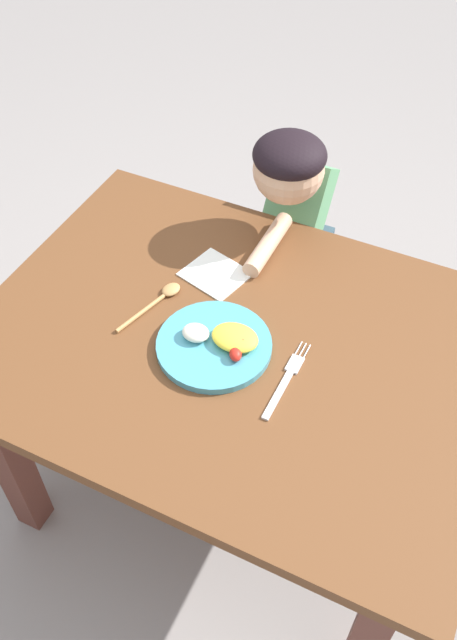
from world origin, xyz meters
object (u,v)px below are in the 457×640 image
(fork, at_px, (286,380))
(person, at_px, (293,242))
(plate, at_px, (217,344))
(spoon, at_px, (160,298))

(fork, xyz_separation_m, person, (-0.21, 0.58, -0.13))
(plate, bearing_deg, fork, -6.56)
(spoon, relative_size, person, 0.21)
(plate, distance_m, fork, 0.18)
(fork, height_order, spoon, spoon)
(plate, height_order, spoon, plate)
(fork, bearing_deg, spoon, 75.98)
(fork, distance_m, person, 0.63)
(person, bearing_deg, plate, 92.82)
(plate, relative_size, spoon, 1.30)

